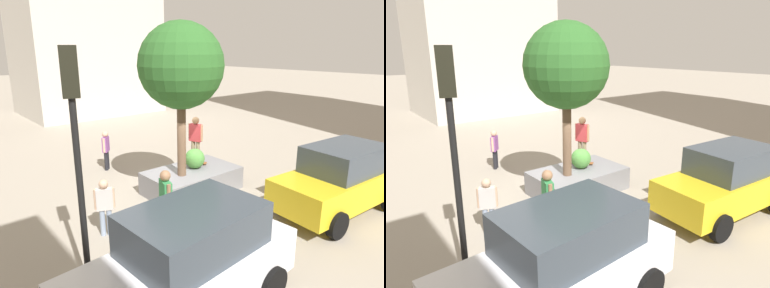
# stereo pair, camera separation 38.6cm
# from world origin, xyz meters

# --- Properties ---
(ground_plane) EXTENTS (120.00, 120.00, 0.00)m
(ground_plane) POSITION_xyz_m (0.00, 0.00, 0.00)
(ground_plane) COLOR #9E9384
(planter_ledge) EXTENTS (3.08, 1.87, 0.77)m
(planter_ledge) POSITION_xyz_m (-0.53, -0.00, 0.38)
(planter_ledge) COLOR gray
(planter_ledge) RESTS_ON ground
(plaza_tree) EXTENTS (2.59, 2.59, 4.74)m
(plaza_tree) POSITION_xyz_m (0.03, 0.16, 4.19)
(plaza_tree) COLOR brown
(plaza_tree) RESTS_ON planter_ledge
(boxwood_shrub) EXTENTS (0.68, 0.68, 0.68)m
(boxwood_shrub) POSITION_xyz_m (-0.72, -0.07, 1.11)
(boxwood_shrub) COLOR #4C8C3D
(boxwood_shrub) RESTS_ON planter_ledge
(skateboard) EXTENTS (0.64, 0.77, 0.07)m
(skateboard) POSITION_xyz_m (-1.00, -0.37, 0.82)
(skateboard) COLOR brown
(skateboard) RESTS_ON planter_ledge
(skateboarder) EXTENTS (0.33, 0.52, 1.62)m
(skateboarder) POSITION_xyz_m (-1.00, -0.37, 1.77)
(skateboarder) COLOR #847056
(skateboarder) RESTS_ON skateboard
(taxi_cab) EXTENTS (4.44, 2.30, 2.00)m
(taxi_cab) POSITION_xyz_m (-2.92, 3.92, 1.02)
(taxi_cab) COLOR gold
(taxi_cab) RESTS_ON ground
(police_car) EXTENTS (4.47, 2.24, 2.03)m
(police_car) POSITION_xyz_m (3.11, 4.19, 1.03)
(police_car) COLOR white
(police_car) RESTS_ON ground
(traffic_light_corner) EXTENTS (0.34, 0.37, 4.77)m
(traffic_light_corner) POSITION_xyz_m (4.32, 2.62, 3.24)
(traffic_light_corner) COLOR black
(traffic_light_corner) RESTS_ON ground
(bystander_watching) EXTENTS (0.33, 0.58, 1.79)m
(bystander_watching) POSITION_xyz_m (1.82, 1.75, 1.03)
(bystander_watching) COLOR #8C9EB7
(bystander_watching) RESTS_ON ground
(pedestrian_crossing) EXTENTS (0.48, 0.34, 1.54)m
(pedestrian_crossing) POSITION_xyz_m (3.02, 0.75, 0.89)
(pedestrian_crossing) COLOR #8C9EB7
(pedestrian_crossing) RESTS_ON ground
(passerby_with_bag) EXTENTS (0.42, 0.43, 1.59)m
(passerby_with_bag) POSITION_xyz_m (0.69, -3.85, 0.92)
(passerby_with_bag) COLOR black
(passerby_with_bag) RESTS_ON ground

